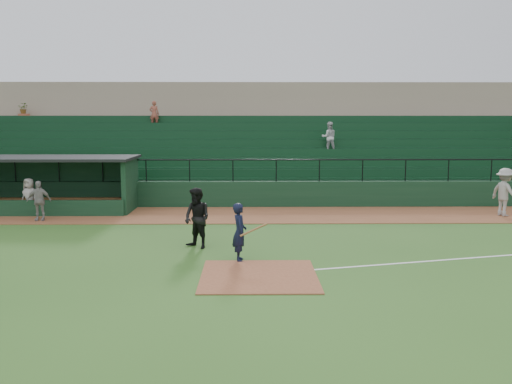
{
  "coord_description": "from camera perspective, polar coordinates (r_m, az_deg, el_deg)",
  "views": [
    {
      "loc": [
        -0.24,
        -14.49,
        4.02
      ],
      "look_at": [
        0.0,
        5.0,
        1.4
      ],
      "focal_mm": 37.71,
      "sensor_mm": 36.0,
      "label": 1
    }
  ],
  "objects": [
    {
      "name": "ground",
      "position": [
        15.04,
        0.24,
        -7.85
      ],
      "size": [
        90.0,
        90.0,
        0.0
      ],
      "primitive_type": "plane",
      "color": "#2C561B",
      "rests_on": "ground"
    },
    {
      "name": "warning_track",
      "position": [
        22.85,
        -0.09,
        -2.44
      ],
      "size": [
        40.0,
        4.0,
        0.03
      ],
      "primitive_type": "cube",
      "color": "brown",
      "rests_on": "ground"
    },
    {
      "name": "home_plate_dirt",
      "position": [
        14.08,
        0.31,
        -8.88
      ],
      "size": [
        3.0,
        3.0,
        0.03
      ],
      "primitive_type": "cube",
      "color": "brown",
      "rests_on": "ground"
    },
    {
      "name": "stadium_structure",
      "position": [
        31.0,
        -0.27,
        4.48
      ],
      "size": [
        38.0,
        13.08,
        6.4
      ],
      "color": "#10311B",
      "rests_on": "ground"
    },
    {
      "name": "dugout",
      "position": [
        26.0,
        -22.16,
        1.16
      ],
      "size": [
        8.9,
        3.2,
        2.42
      ],
      "color": "#10311B",
      "rests_on": "ground"
    },
    {
      "name": "batter_at_plate",
      "position": [
        15.38,
        -1.75,
        -4.28
      ],
      "size": [
        1.03,
        0.7,
        1.68
      ],
      "color": "black",
      "rests_on": "ground"
    },
    {
      "name": "umpire",
      "position": [
        17.0,
        -6.26,
        -2.78
      ],
      "size": [
        1.18,
        1.15,
        1.91
      ],
      "primitive_type": "imported",
      "rotation": [
        0.0,
        0.0,
        -0.69
      ],
      "color": "black",
      "rests_on": "ground"
    },
    {
      "name": "runner",
      "position": [
        24.7,
        24.88,
        -0.01
      ],
      "size": [
        1.17,
        1.48,
        2.0
      ],
      "primitive_type": "imported",
      "rotation": [
        0.0,
        0.0,
        1.95
      ],
      "color": "#9A9690",
      "rests_on": "warning_track"
    },
    {
      "name": "dugout_player_a",
      "position": [
        23.08,
        -22.04,
        -0.86
      ],
      "size": [
        0.97,
        0.49,
        1.6
      ],
      "primitive_type": "imported",
      "rotation": [
        0.0,
        0.0,
        0.11
      ],
      "color": "gray",
      "rests_on": "warning_track"
    },
    {
      "name": "dugout_player_b",
      "position": [
        24.6,
        -22.9,
        -0.45
      ],
      "size": [
        0.89,
        0.73,
        1.56
      ],
      "primitive_type": "imported",
      "rotation": [
        0.0,
        0.0,
        -0.35
      ],
      "color": "#ACA6A1",
      "rests_on": "warning_track"
    }
  ]
}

